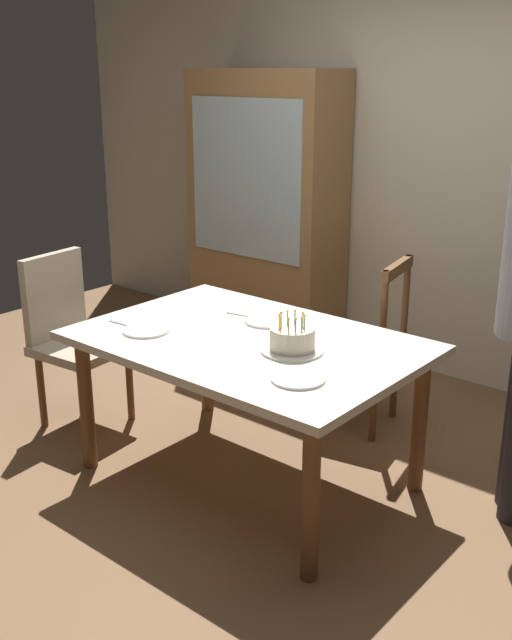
{
  "coord_description": "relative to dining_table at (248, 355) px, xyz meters",
  "views": [
    {
      "loc": [
        2.1,
        -2.44,
        1.9
      ],
      "look_at": [
        0.05,
        0.0,
        0.82
      ],
      "focal_mm": 41.87,
      "sensor_mm": 36.0,
      "label": 1
    }
  ],
  "objects": [
    {
      "name": "ground",
      "position": [
        0.0,
        0.0,
        -0.64
      ],
      "size": [
        6.4,
        6.4,
        0.0
      ],
      "primitive_type": "plane",
      "color": "brown"
    },
    {
      "name": "back_wall",
      "position": [
        0.0,
        1.85,
        0.66
      ],
      "size": [
        6.4,
        0.1,
        2.6
      ],
      "primitive_type": "cube",
      "color": "beige",
      "rests_on": "ground"
    },
    {
      "name": "dining_table",
      "position": [
        0.0,
        0.0,
        0.0
      ],
      "size": [
        1.56,
        1.05,
        0.72
      ],
      "color": "silver",
      "rests_on": "ground"
    },
    {
      "name": "birthday_cake",
      "position": [
        0.26,
        -0.0,
        0.13
      ],
      "size": [
        0.28,
        0.28,
        0.18
      ],
      "color": "silver",
      "rests_on": "dining_table"
    },
    {
      "name": "plate_near_celebrant",
      "position": [
        -0.43,
        -0.24,
        0.09
      ],
      "size": [
        0.22,
        0.22,
        0.01
      ],
      "primitive_type": "cylinder",
      "color": "white",
      "rests_on": "dining_table"
    },
    {
      "name": "plate_far_side",
      "position": [
        -0.08,
        0.24,
        0.09
      ],
      "size": [
        0.22,
        0.22,
        0.01
      ],
      "primitive_type": "cylinder",
      "color": "white",
      "rests_on": "dining_table"
    },
    {
      "name": "plate_near_guest",
      "position": [
        0.47,
        -0.24,
        0.09
      ],
      "size": [
        0.22,
        0.22,
        0.01
      ],
      "primitive_type": "cylinder",
      "color": "white",
      "rests_on": "dining_table"
    },
    {
      "name": "fork_near_celebrant",
      "position": [
        -0.59,
        -0.24,
        0.08
      ],
      "size": [
        0.18,
        0.03,
        0.01
      ],
      "primitive_type": "cube",
      "rotation": [
        0.0,
        0.0,
        0.08
      ],
      "color": "silver",
      "rests_on": "dining_table"
    },
    {
      "name": "fork_far_side",
      "position": [
        -0.24,
        0.23,
        0.08
      ],
      "size": [
        0.18,
        0.05,
        0.01
      ],
      "primitive_type": "cube",
      "rotation": [
        0.0,
        0.0,
        0.18
      ],
      "color": "silver",
      "rests_on": "dining_table"
    },
    {
      "name": "chair_spindle_back",
      "position": [
        0.09,
        0.85,
        -0.18
      ],
      "size": [
        0.52,
        0.52,
        0.95
      ],
      "color": "beige",
      "rests_on": "ground"
    },
    {
      "name": "chair_upholstered",
      "position": [
        -1.17,
        -0.14,
        -0.11
      ],
      "size": [
        0.49,
        0.48,
        0.95
      ],
      "color": "tan",
      "rests_on": "ground"
    },
    {
      "name": "china_cabinet",
      "position": [
        -1.17,
        1.56,
        0.31
      ],
      "size": [
        1.1,
        0.45,
        1.9
      ],
      "color": "#9E7042",
      "rests_on": "ground"
    }
  ]
}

